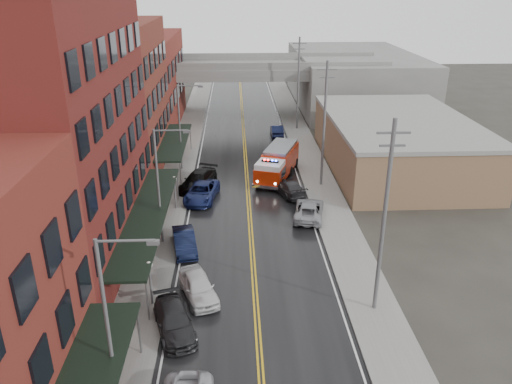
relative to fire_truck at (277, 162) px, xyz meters
name	(u,v)px	position (x,y,z in m)	size (l,w,h in m)	color
road	(249,208)	(-3.08, -7.39, -1.61)	(11.00, 160.00, 0.02)	black
sidewalk_left	(166,209)	(-10.38, -7.39, -1.55)	(3.00, 160.00, 0.15)	slate
sidewalk_right	(331,206)	(4.22, -7.39, -1.55)	(3.00, 160.00, 0.15)	slate
curb_left	(185,209)	(-8.73, -7.39, -1.55)	(0.30, 160.00, 0.15)	gray
curb_right	(313,206)	(2.57, -7.39, -1.55)	(0.30, 160.00, 0.15)	gray
brick_building_b	(54,134)	(-16.38, -14.39, 7.38)	(9.00, 20.00, 18.00)	maroon
brick_building_c	(114,99)	(-16.38, 3.11, 5.88)	(9.00, 15.00, 15.00)	#5E261C
brick_building_far	(144,82)	(-16.38, 20.61, 4.38)	(9.00, 20.00, 12.00)	maroon
tan_building	(397,144)	(12.92, 2.61, 0.88)	(14.00, 22.00, 5.00)	brown
right_far_block	(353,79)	(14.92, 32.61, 2.38)	(18.00, 30.00, 8.00)	slate
awning_1	(148,213)	(-10.57, -14.39, 1.37)	(2.60, 18.00, 3.09)	black
awning_2	(174,141)	(-10.57, 3.11, 1.36)	(2.60, 13.00, 3.09)	black
globe_lamp_1	(150,273)	(-9.48, -21.39, 0.69)	(0.44, 0.44, 3.12)	#59595B
globe_lamp_2	(175,185)	(-9.48, -7.39, 0.69)	(0.44, 0.44, 3.12)	#59595B
street_lamp_0	(112,317)	(-9.63, -29.39, 3.56)	(2.64, 0.22, 9.00)	#59595B
street_lamp_1	(161,180)	(-9.63, -13.39, 3.56)	(2.64, 0.22, 9.00)	#59595B
street_lamp_2	(182,122)	(-9.63, 2.61, 3.56)	(2.64, 0.22, 9.00)	#59595B
utility_pole_0	(384,217)	(4.12, -22.39, 4.68)	(1.80, 0.24, 12.00)	#59595B
utility_pole_1	(324,123)	(4.12, -2.39, 4.68)	(1.80, 0.24, 12.00)	#59595B
utility_pole_2	(298,82)	(4.12, 17.61, 4.68)	(1.80, 0.24, 12.00)	#59595B
overpass	(242,76)	(-3.08, 24.61, 4.36)	(40.00, 10.00, 7.50)	slate
fire_truck	(277,162)	(0.00, 0.00, 0.00)	(5.32, 8.61, 3.00)	#B32208
parked_car_left_3	(174,321)	(-7.84, -23.89, -0.93)	(1.95, 4.81, 1.39)	black
parked_car_left_4	(198,287)	(-6.68, -20.59, -0.86)	(1.81, 4.50, 1.53)	silver
parked_car_left_5	(184,242)	(-8.08, -14.59, -0.90)	(1.54, 4.42, 1.46)	black
parked_car_left_6	(202,192)	(-7.34, -5.33, -0.86)	(2.54, 5.50, 1.53)	#151E50
parked_car_left_7	(198,180)	(-7.84, -2.59, -0.81)	(2.28, 5.61, 1.63)	black
parked_car_right_0	(309,210)	(1.92, -9.43, -0.92)	(2.35, 5.10, 1.42)	#94969B
parked_car_right_1	(288,187)	(0.69, -4.42, -0.92)	(1.96, 4.82, 1.40)	#28272A
parked_car_right_2	(278,155)	(0.52, 4.91, -0.90)	(1.71, 4.25, 1.45)	silver
parked_car_right_3	(277,130)	(1.17, 14.81, -0.93)	(1.48, 4.24, 1.40)	black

